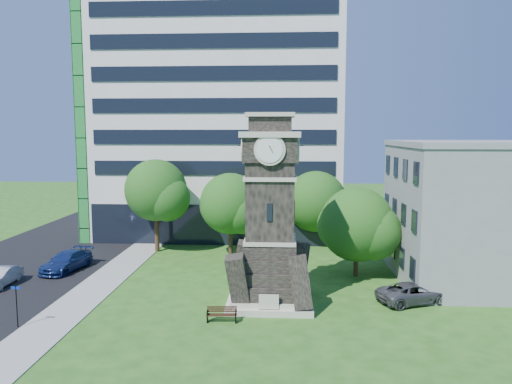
# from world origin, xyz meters

# --- Properties ---
(ground) EXTENTS (160.00, 160.00, 0.00)m
(ground) POSITION_xyz_m (0.00, 0.00, 0.00)
(ground) COLOR #245418
(ground) RESTS_ON ground
(sidewalk) EXTENTS (3.00, 70.00, 0.06)m
(sidewalk) POSITION_xyz_m (-9.50, 5.00, 0.03)
(sidewalk) COLOR gray
(sidewalk) RESTS_ON ground
(clock_tower) EXTENTS (5.40, 5.40, 12.22)m
(clock_tower) POSITION_xyz_m (3.00, 2.00, 5.28)
(clock_tower) COLOR beige
(clock_tower) RESTS_ON ground
(office_tall) EXTENTS (26.20, 15.11, 28.60)m
(office_tall) POSITION_xyz_m (-3.20, 25.84, 14.22)
(office_tall) COLOR white
(office_tall) RESTS_ON ground
(office_low) EXTENTS (15.20, 12.20, 10.40)m
(office_low) POSITION_xyz_m (19.97, 8.00, 5.21)
(office_low) COLOR gray
(office_low) RESTS_ON ground
(car_street_mid) EXTENTS (1.45, 3.99, 1.31)m
(car_street_mid) POSITION_xyz_m (-16.54, 4.46, 0.65)
(car_street_mid) COLOR #939599
(car_street_mid) RESTS_ON ground
(car_street_north) EXTENTS (3.07, 5.52, 1.51)m
(car_street_north) POSITION_xyz_m (-13.55, 8.66, 0.76)
(car_street_north) COLOR navy
(car_street_north) RESTS_ON ground
(car_east_lot) EXTENTS (5.24, 3.80, 1.32)m
(car_east_lot) POSITION_xyz_m (12.28, 2.49, 0.66)
(car_east_lot) COLOR #48484D
(car_east_lot) RESTS_ON ground
(park_bench) EXTENTS (1.76, 0.47, 0.91)m
(park_bench) POSITION_xyz_m (0.28, -1.49, 0.48)
(park_bench) COLOR black
(park_bench) RESTS_ON ground
(street_sign) EXTENTS (0.59, 0.06, 2.47)m
(street_sign) POSITION_xyz_m (-11.18, -3.03, 1.55)
(street_sign) COLOR black
(street_sign) RESTS_ON ground
(tree_nw) EXTENTS (6.27, 5.70, 8.60)m
(tree_nw) POSITION_xyz_m (-7.87, 15.56, 5.52)
(tree_nw) COLOR #332114
(tree_nw) RESTS_ON ground
(tree_nc) EXTENTS (5.95, 5.41, 7.51)m
(tree_nc) POSITION_xyz_m (-0.80, 13.88, 4.61)
(tree_nc) COLOR #332114
(tree_nc) RESTS_ON ground
(tree_ne) EXTENTS (6.63, 6.03, 7.42)m
(tree_ne) POSITION_xyz_m (6.99, 18.88, 4.22)
(tree_ne) COLOR #332114
(tree_ne) RESTS_ON ground
(tree_east) EXTENTS (6.28, 5.71, 6.90)m
(tree_east) POSITION_xyz_m (9.51, 8.53, 3.89)
(tree_east) COLOR #332114
(tree_east) RESTS_ON ground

